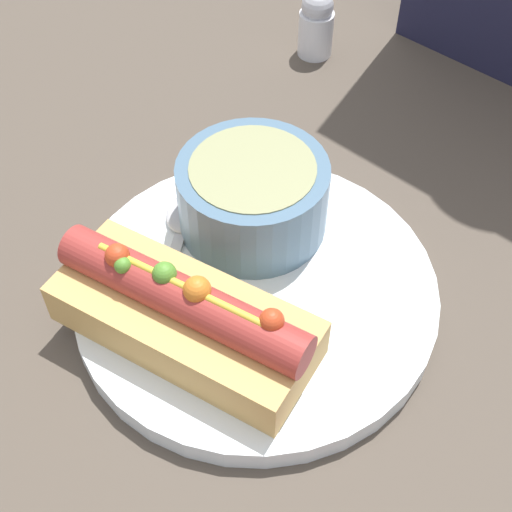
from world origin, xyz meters
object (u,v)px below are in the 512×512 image
(soup_bowl, at_px, (253,194))
(spoon, at_px, (182,228))
(hot_dog, at_px, (184,314))
(salt_shaker, at_px, (316,24))

(soup_bowl, bearing_deg, spoon, -128.94)
(hot_dog, bearing_deg, spoon, 125.86)
(spoon, distance_m, salt_shaker, 0.29)
(hot_dog, distance_m, spoon, 0.10)
(salt_shaker, bearing_deg, soup_bowl, -61.54)
(hot_dog, bearing_deg, salt_shaker, 103.57)
(hot_dog, height_order, spoon, hot_dog)
(spoon, relative_size, salt_shaker, 1.90)
(soup_bowl, height_order, spoon, soup_bowl)
(hot_dog, height_order, salt_shaker, hot_dog)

